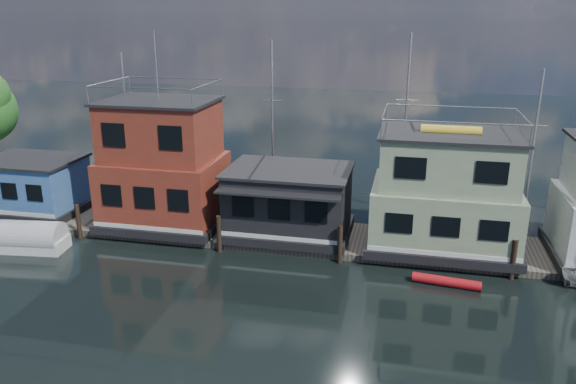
% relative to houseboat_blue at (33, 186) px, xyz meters
% --- Properties ---
extents(ground, '(160.00, 160.00, 0.00)m').
position_rel_houseboat_blue_xyz_m(ground, '(18.00, -12.00, -2.21)').
color(ground, black).
rests_on(ground, ground).
extents(dock, '(48.00, 5.00, 0.40)m').
position_rel_houseboat_blue_xyz_m(dock, '(18.00, 0.00, -2.01)').
color(dock, '#595147').
rests_on(dock, ground).
extents(houseboat_blue, '(6.40, 4.90, 3.66)m').
position_rel_houseboat_blue_xyz_m(houseboat_blue, '(0.00, 0.00, 0.00)').
color(houseboat_blue, black).
rests_on(houseboat_blue, dock).
extents(houseboat_red, '(7.40, 5.90, 11.86)m').
position_rel_houseboat_blue_xyz_m(houseboat_red, '(9.50, 0.00, 1.90)').
color(houseboat_red, black).
rests_on(houseboat_red, dock).
extents(houseboat_dark, '(7.40, 6.10, 4.06)m').
position_rel_houseboat_blue_xyz_m(houseboat_dark, '(17.50, -0.02, 0.21)').
color(houseboat_dark, black).
rests_on(houseboat_dark, dock).
extents(houseboat_green, '(8.40, 5.90, 7.03)m').
position_rel_houseboat_blue_xyz_m(houseboat_green, '(26.50, 0.00, 1.34)').
color(houseboat_green, black).
rests_on(houseboat_green, dock).
extents(pilings, '(42.28, 0.28, 2.20)m').
position_rel_houseboat_blue_xyz_m(pilings, '(17.67, -2.80, -1.11)').
color(pilings, '#2D2116').
rests_on(pilings, ground).
extents(background_masts, '(36.40, 0.16, 12.00)m').
position_rel_houseboat_blue_xyz_m(background_masts, '(22.76, 6.00, 3.35)').
color(background_masts, silver).
rests_on(background_masts, ground).
extents(red_kayak, '(3.44, 0.92, 0.50)m').
position_rel_houseboat_blue_xyz_m(red_kayak, '(26.67, -4.33, -1.96)').
color(red_kayak, red).
rests_on(red_kayak, ground).
extents(tarp_runabout, '(4.81, 2.38, 1.88)m').
position_rel_houseboat_blue_xyz_m(tarp_runabout, '(2.88, -4.97, -1.50)').
color(tarp_runabout, silver).
rests_on(tarp_runabout, ground).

